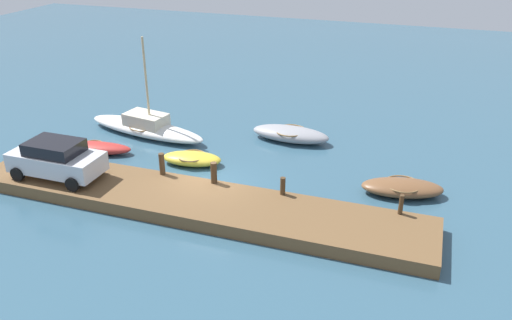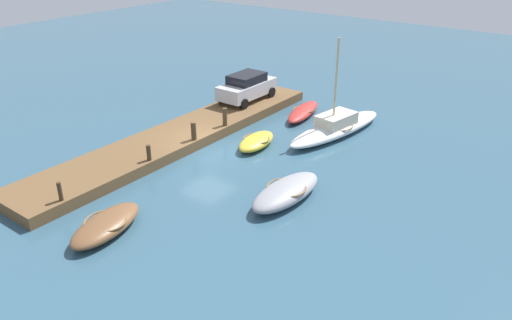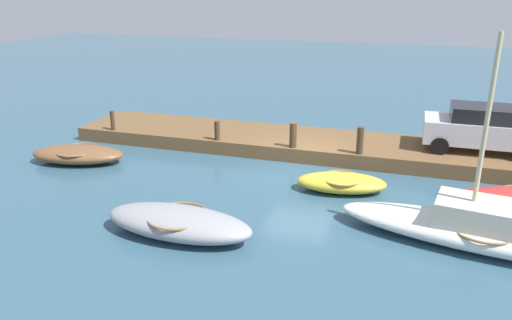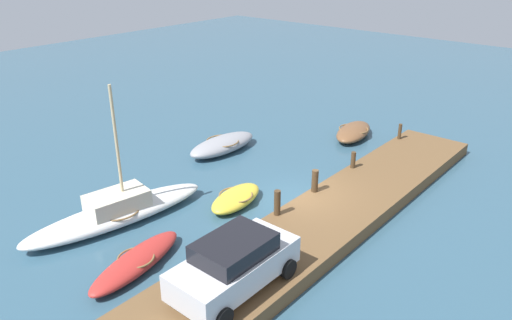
# 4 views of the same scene
# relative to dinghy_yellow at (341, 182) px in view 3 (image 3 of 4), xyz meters

# --- Properties ---
(ground_plane) EXTENTS (84.00, 84.00, 0.00)m
(ground_plane) POSITION_rel_dinghy_yellow_xyz_m (1.86, -1.94, -0.31)
(ground_plane) COLOR #33566B
(dock_platform) EXTENTS (20.19, 3.35, 0.57)m
(dock_platform) POSITION_rel_dinghy_yellow_xyz_m (1.86, -3.87, -0.03)
(dock_platform) COLOR brown
(dock_platform) RESTS_ON ground_plane
(dinghy_yellow) EXTENTS (3.16, 1.82, 0.61)m
(dinghy_yellow) POSITION_rel_dinghy_yellow_xyz_m (0.00, 0.00, 0.00)
(dinghy_yellow) COLOR gold
(dinghy_yellow) RESTS_ON ground_plane
(rowboat_brown) EXTENTS (3.84, 2.32, 0.68)m
(rowboat_brown) POSITION_rel_dinghy_yellow_xyz_m (10.18, 0.26, 0.03)
(rowboat_brown) COLOR brown
(rowboat_brown) RESTS_ON ground_plane
(sailboat_white) EXTENTS (7.83, 3.00, 5.58)m
(sailboat_white) POSITION_rel_dinghy_yellow_xyz_m (-4.09, 2.63, 0.17)
(sailboat_white) COLOR white
(sailboat_white) RESTS_ON ground_plane
(motorboat_grey) EXTENTS (4.36, 1.82, 0.79)m
(motorboat_grey) POSITION_rel_dinghy_yellow_xyz_m (3.83, 4.49, 0.09)
(motorboat_grey) COLOR #939399
(motorboat_grey) RESTS_ON ground_plane
(mooring_post_west) EXTENTS (0.26, 0.26, 1.03)m
(mooring_post_west) POSITION_rel_dinghy_yellow_xyz_m (-0.29, -2.44, 0.77)
(mooring_post_west) COLOR #47331E
(mooring_post_west) RESTS_ON dock_platform
(mooring_post_mid_west) EXTENTS (0.28, 0.28, 0.98)m
(mooring_post_mid_west) POSITION_rel_dinghy_yellow_xyz_m (2.27, -2.44, 0.74)
(mooring_post_mid_west) COLOR #47331E
(mooring_post_mid_west) RESTS_ON dock_platform
(mooring_post_mid_east) EXTENTS (0.22, 0.22, 0.78)m
(mooring_post_mid_east) POSITION_rel_dinghy_yellow_xyz_m (5.43, -2.44, 0.65)
(mooring_post_mid_east) COLOR #47331E
(mooring_post_mid_east) RESTS_ON dock_platform
(mooring_post_east) EXTENTS (0.18, 0.18, 0.84)m
(mooring_post_east) POSITION_rel_dinghy_yellow_xyz_m (10.30, -2.44, 0.67)
(mooring_post_east) COLOR #47331E
(mooring_post_east) RESTS_ON dock_platform
(parked_car) EXTENTS (4.17, 2.08, 1.73)m
(parked_car) POSITION_rel_dinghy_yellow_xyz_m (-4.60, -4.21, 1.15)
(parked_car) COLOR silver
(parked_car) RESTS_ON dock_platform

